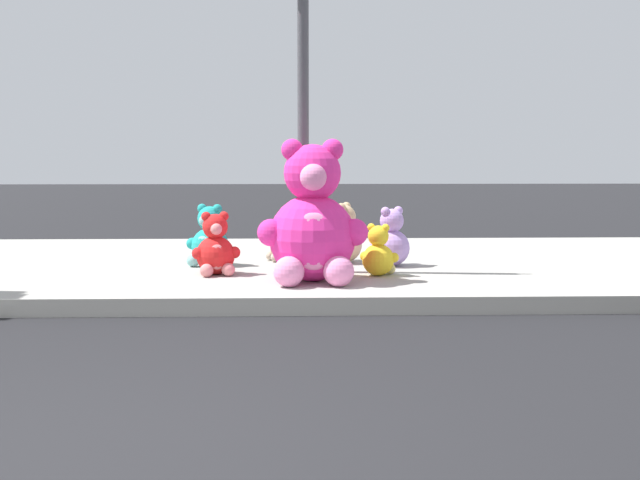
{
  "coord_description": "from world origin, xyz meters",
  "views": [
    {
      "loc": [
        0.93,
        -3.21,
        1.31
      ],
      "look_at": [
        1.14,
        3.6,
        0.55
      ],
      "focal_mm": 44.2,
      "sensor_mm": 36.0,
      "label": 1
    }
  ],
  "objects_px": {
    "plush_brown": "(283,243)",
    "plush_teal": "(209,241)",
    "plush_tan": "(342,239)",
    "plush_pink_large": "(313,225)",
    "plush_red": "(216,250)",
    "plush_yellow": "(379,255)",
    "sign_pole": "(303,96)",
    "plush_lavender": "(390,242)"
  },
  "relations": [
    {
      "from": "plush_red",
      "to": "plush_teal",
      "type": "xyz_separation_m",
      "value": [
        -0.13,
        0.61,
        0.01
      ]
    },
    {
      "from": "sign_pole",
      "to": "plush_brown",
      "type": "distance_m",
      "value": 1.71
    },
    {
      "from": "plush_tan",
      "to": "plush_teal",
      "type": "height_order",
      "value": "plush_tan"
    },
    {
      "from": "plush_brown",
      "to": "sign_pole",
      "type": "bearing_deg",
      "value": -74.9
    },
    {
      "from": "sign_pole",
      "to": "plush_yellow",
      "type": "height_order",
      "value": "sign_pole"
    },
    {
      "from": "plush_brown",
      "to": "plush_lavender",
      "type": "bearing_deg",
      "value": -20.11
    },
    {
      "from": "plush_yellow",
      "to": "plush_tan",
      "type": "bearing_deg",
      "value": 108.42
    },
    {
      "from": "sign_pole",
      "to": "plush_red",
      "type": "distance_m",
      "value": 1.69
    },
    {
      "from": "sign_pole",
      "to": "plush_pink_large",
      "type": "relative_size",
      "value": 2.5
    },
    {
      "from": "plush_lavender",
      "to": "sign_pole",
      "type": "bearing_deg",
      "value": -156.61
    },
    {
      "from": "plush_teal",
      "to": "plush_lavender",
      "type": "bearing_deg",
      "value": -2.0
    },
    {
      "from": "plush_pink_large",
      "to": "plush_brown",
      "type": "xyz_separation_m",
      "value": [
        -0.29,
        1.38,
        -0.32
      ]
    },
    {
      "from": "plush_pink_large",
      "to": "plush_tan",
      "type": "distance_m",
      "value": 1.29
    },
    {
      "from": "sign_pole",
      "to": "plush_pink_large",
      "type": "height_order",
      "value": "sign_pole"
    },
    {
      "from": "plush_pink_large",
      "to": "plush_tan",
      "type": "xyz_separation_m",
      "value": [
        0.34,
        1.22,
        -0.26
      ]
    },
    {
      "from": "plush_red",
      "to": "plush_tan",
      "type": "distance_m",
      "value": 1.48
    },
    {
      "from": "plush_lavender",
      "to": "plush_teal",
      "type": "relative_size",
      "value": 0.96
    },
    {
      "from": "sign_pole",
      "to": "plush_pink_large",
      "type": "bearing_deg",
      "value": -82.53
    },
    {
      "from": "plush_tan",
      "to": "plush_brown",
      "type": "bearing_deg",
      "value": 165.61
    },
    {
      "from": "plush_pink_large",
      "to": "plush_red",
      "type": "height_order",
      "value": "plush_pink_large"
    },
    {
      "from": "plush_yellow",
      "to": "plush_teal",
      "type": "bearing_deg",
      "value": 157.11
    },
    {
      "from": "plush_pink_large",
      "to": "sign_pole",
      "type": "bearing_deg",
      "value": 97.47
    },
    {
      "from": "plush_brown",
      "to": "plush_teal",
      "type": "relative_size",
      "value": 0.77
    },
    {
      "from": "plush_pink_large",
      "to": "plush_lavender",
      "type": "xyz_separation_m",
      "value": [
        0.82,
        0.98,
        -0.27
      ]
    },
    {
      "from": "sign_pole",
      "to": "plush_yellow",
      "type": "distance_m",
      "value": 1.68
    },
    {
      "from": "plush_lavender",
      "to": "plush_tan",
      "type": "relative_size",
      "value": 0.96
    },
    {
      "from": "sign_pole",
      "to": "plush_teal",
      "type": "distance_m",
      "value": 1.79
    },
    {
      "from": "plush_pink_large",
      "to": "plush_lavender",
      "type": "distance_m",
      "value": 1.3
    },
    {
      "from": "plush_red",
      "to": "plush_brown",
      "type": "relative_size",
      "value": 1.23
    },
    {
      "from": "plush_tan",
      "to": "plush_yellow",
      "type": "relative_size",
      "value": 1.29
    },
    {
      "from": "plush_tan",
      "to": "plush_teal",
      "type": "relative_size",
      "value": 1.0
    },
    {
      "from": "plush_brown",
      "to": "plush_yellow",
      "type": "xyz_separation_m",
      "value": [
        0.92,
        -1.05,
        0.0
      ]
    },
    {
      "from": "plush_brown",
      "to": "plush_teal",
      "type": "height_order",
      "value": "plush_teal"
    },
    {
      "from": "plush_yellow",
      "to": "plush_teal",
      "type": "height_order",
      "value": "plush_teal"
    },
    {
      "from": "plush_pink_large",
      "to": "plush_brown",
      "type": "height_order",
      "value": "plush_pink_large"
    },
    {
      "from": "plush_pink_large",
      "to": "plush_red",
      "type": "distance_m",
      "value": 1.05
    },
    {
      "from": "sign_pole",
      "to": "plush_lavender",
      "type": "bearing_deg",
      "value": 23.39
    },
    {
      "from": "plush_brown",
      "to": "plush_tan",
      "type": "relative_size",
      "value": 0.77
    },
    {
      "from": "plush_tan",
      "to": "plush_lavender",
      "type": "bearing_deg",
      "value": -26.93
    },
    {
      "from": "sign_pole",
      "to": "plush_pink_large",
      "type": "distance_m",
      "value": 1.33
    },
    {
      "from": "plush_pink_large",
      "to": "plush_red",
      "type": "xyz_separation_m",
      "value": [
        -0.91,
        0.43,
        -0.27
      ]
    },
    {
      "from": "sign_pole",
      "to": "plush_lavender",
      "type": "xyz_separation_m",
      "value": [
        0.9,
        0.39,
        -1.45
      ]
    }
  ]
}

